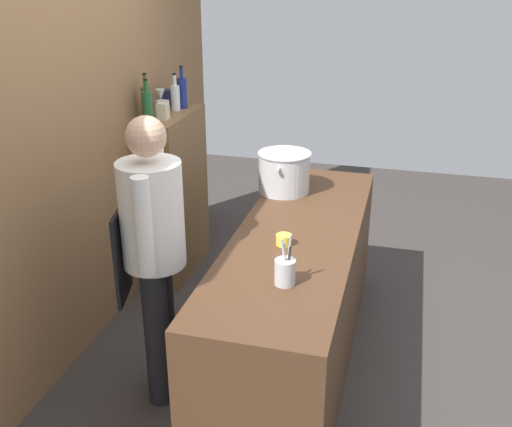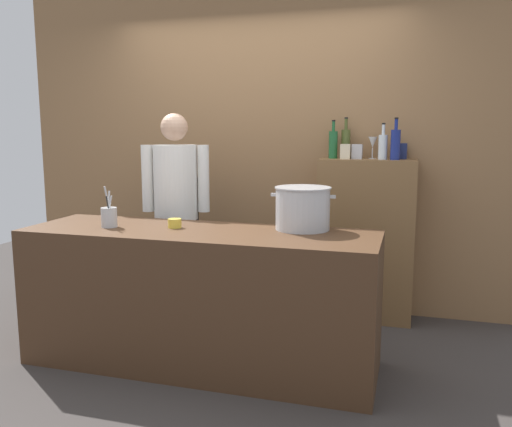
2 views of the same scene
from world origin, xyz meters
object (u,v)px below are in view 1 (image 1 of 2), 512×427
object	(u,v)px
wine_glass_short	(160,96)
wine_bottle_clear	(175,97)
stockpot_large	(284,172)
spice_tin_navy	(169,98)
spice_tin_silver	(162,108)
wine_bottle_green	(147,106)
utensil_crock	(285,271)
wine_bottle_cobalt	(182,92)
spice_tin_cream	(163,111)
chef	(153,243)
butter_jar	(284,240)
wine_bottle_olive	(146,102)

from	to	relation	value
wine_glass_short	wine_bottle_clear	bearing A→B (deg)	-45.49
stockpot_large	wine_bottle_clear	size ratio (longest dim) A/B	1.49
stockpot_large	wine_glass_short	xyz separation A→B (m)	(0.35, 1.03, 0.39)
wine_bottle_clear	spice_tin_navy	bearing A→B (deg)	39.29
stockpot_large	spice_tin_silver	size ratio (longest dim) A/B	3.63
wine_bottle_green	wine_bottle_clear	bearing A→B (deg)	-7.19
utensil_crock	wine_glass_short	world-z (taller)	wine_glass_short
wine_bottle_cobalt	wine_bottle_clear	bearing A→B (deg)	168.59
spice_tin_cream	chef	bearing A→B (deg)	-160.15
butter_jar	spice_tin_silver	xyz separation A→B (m)	(1.06, 1.15, 0.43)
wine_bottle_cobalt	spice_tin_cream	bearing A→B (deg)	179.60
butter_jar	spice_tin_silver	size ratio (longest dim) A/B	0.77
spice_tin_navy	wine_glass_short	bearing A→B (deg)	-171.72
chef	spice_tin_silver	xyz separation A→B (m)	(1.35, 0.50, 0.40)
wine_bottle_clear	wine_bottle_green	bearing A→B (deg)	172.81
wine_glass_short	wine_bottle_olive	bearing A→B (deg)	176.31
utensil_crock	wine_bottle_olive	size ratio (longest dim) A/B	0.83
spice_tin_navy	stockpot_large	bearing A→B (deg)	-118.67
wine_bottle_cobalt	spice_tin_navy	world-z (taller)	wine_bottle_cobalt
wine_bottle_cobalt	wine_bottle_clear	world-z (taller)	wine_bottle_cobalt
utensil_crock	wine_bottle_green	distance (m)	1.87
wine_glass_short	spice_tin_navy	bearing A→B (deg)	8.28
wine_bottle_olive	wine_bottle_green	distance (m)	0.11
stockpot_large	wine_glass_short	bearing A→B (deg)	71.11
wine_bottle_clear	wine_glass_short	xyz separation A→B (m)	(-0.08, 0.09, 0.02)
chef	wine_bottle_clear	distance (m)	1.68
chef	wine_bottle_cobalt	bearing A→B (deg)	-178.68
wine_bottle_olive	spice_tin_cream	xyz separation A→B (m)	(0.01, -0.12, -0.07)
wine_bottle_cobalt	utensil_crock	bearing A→B (deg)	-145.74
butter_jar	wine_glass_short	xyz separation A→B (m)	(1.17, 1.21, 0.50)
wine_bottle_cobalt	spice_tin_silver	bearing A→B (deg)	171.51
chef	spice_tin_navy	distance (m)	1.84
wine_bottle_cobalt	wine_bottle_olive	world-z (taller)	wine_bottle_olive
wine_glass_short	spice_tin_cream	distance (m)	0.24
wine_bottle_clear	utensil_crock	bearing A→B (deg)	-143.83
wine_glass_short	wine_bottle_green	bearing A→B (deg)	-173.39
utensil_crock	butter_jar	world-z (taller)	utensil_crock
spice_tin_silver	stockpot_large	bearing A→B (deg)	-103.84
utensil_crock	wine_bottle_clear	bearing A→B (deg)	36.17
chef	wine_glass_short	distance (m)	1.63
spice_tin_navy	spice_tin_silver	world-z (taller)	spice_tin_navy
utensil_crock	wine_bottle_cobalt	size ratio (longest dim) A/B	0.85
chef	utensil_crock	xyz separation A→B (m)	(-0.13, -0.76, 0.01)
spice_tin_cream	spice_tin_navy	distance (m)	0.45
stockpot_large	wine_bottle_green	bearing A→B (deg)	87.48
utensil_crock	chef	bearing A→B (deg)	79.96
chef	spice_tin_cream	world-z (taller)	chef
wine_bottle_clear	spice_tin_silver	distance (m)	0.20
wine_bottle_green	spice_tin_navy	world-z (taller)	wine_bottle_green
stockpot_large	utensil_crock	bearing A→B (deg)	-167.31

